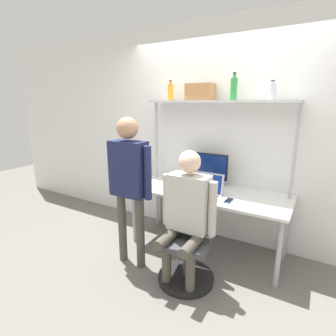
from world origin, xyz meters
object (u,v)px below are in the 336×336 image
Objects in this scene: bottle_amber at (170,92)px; storage_box at (200,92)px; person_seated at (187,209)px; office_chair at (187,253)px; bottle_green at (234,89)px; person_standing at (129,175)px; cell_phone at (229,201)px; laptop at (207,189)px; monitor at (206,167)px; bottle_clear at (272,92)px.

bottle_amber reaches higher than storage_box.
person_seated is at bearing -72.00° from storage_box.
office_chair is 1.93m from bottle_amber.
person_standing is at bearing -129.62° from bottle_green.
cell_phone is 1.23m from bottle_green.
storage_box is (0.37, 0.92, 0.84)m from person_standing.
laptop is 1.30m from bottle_amber.
office_chair is at bearing -87.65° from laptop.
storage_box is (-0.54, 0.40, 1.12)m from cell_phone.
bottle_green is at bearing -1.48° from monitor.
laptop is 1.41× the size of bottle_amber.
office_chair is 0.99m from person_standing.
bottle_amber reaches higher than cell_phone.
bottle_amber reaches higher than monitor.
office_chair is 4.67× the size of bottle_clear.
laptop is at bearing -26.52° from bottle_amber.
person_standing reaches higher than cell_phone.
person_standing is 8.22× the size of bottle_clear.
laptop is at bearing -148.17° from bottle_clear.
office_chair is at bearing 6.57° from person_standing.
bottle_amber is (-0.04, 0.92, 0.85)m from person_standing.
person_standing is at bearing -136.83° from laptop.
bottle_amber reaches higher than office_chair.
bottle_amber is 0.82× the size of bottle_green.
person_seated is at bearing -80.69° from office_chair.
bottle_clear is 0.62× the size of storage_box.
laptop is 0.29m from cell_phone.
monitor is 1.87× the size of bottle_green.
cell_phone is at bearing 63.75° from person_seated.
person_seated is 1.49m from bottle_clear.
bottle_amber is at bearing 180.00° from storage_box.
person_seated is at bearing -96.80° from bottle_green.
bottle_green reaches higher than laptop.
bottle_clear is 0.82× the size of bottle_amber.
bottle_amber is 0.41m from storage_box.
storage_box is (-0.26, 0.33, 1.06)m from laptop.
monitor is at bearing 63.22° from person_standing.
cell_phone is at bearing 60.58° from office_chair.
office_chair is (0.18, -0.85, -0.68)m from monitor.
person_standing is at bearing -111.61° from storage_box.
storage_box is at bearing -175.80° from monitor.
person_seated is 6.78× the size of bottle_clear.
laptop is at bearing -112.18° from bottle_green.
laptop is at bearing 92.35° from office_chair.
bottle_clear reaches higher than laptop.
person_seated is at bearing 2.28° from person_standing.
person_seated is (-0.25, -0.50, 0.04)m from cell_phone.
bottle_clear is at bearing 31.83° from laptop.
bottle_clear is at bearing 0.00° from bottle_amber.
person_standing reaches higher than person_seated.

